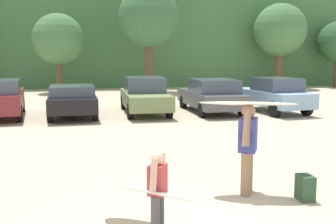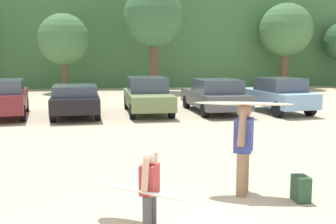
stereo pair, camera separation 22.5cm
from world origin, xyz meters
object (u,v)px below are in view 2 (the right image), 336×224
parked_car_maroon (3,98)px  parked_car_sky_blue (278,95)px  backpack_dropped (301,189)px  person_adult (243,144)px  surfboard_white (148,193)px  parked_car_dark_gray (215,95)px  surfboard_cream (243,104)px  parked_car_olive_green (147,95)px  person_child (149,187)px  parked_car_black (75,99)px

parked_car_maroon → parked_car_sky_blue: 11.54m
backpack_dropped → parked_car_sky_blue: bearing=69.8°
person_adult → surfboard_white: (-1.85, -1.32, -0.39)m
parked_car_dark_gray → surfboard_cream: bearing=164.8°
parked_car_sky_blue → person_adult: bearing=145.0°
parked_car_dark_gray → parked_car_sky_blue: (2.72, -0.46, 0.03)m
parked_car_maroon → surfboard_cream: bearing=-155.1°
surfboard_cream → person_adult: bearing=100.6°
parked_car_dark_gray → surfboard_white: parked_car_dark_gray is taller
surfboard_cream → parked_car_maroon: bearing=-39.8°
parked_car_olive_green → person_adult: person_adult is taller
person_adult → person_child: size_ratio=1.41×
person_adult → surfboard_cream: bearing=-69.9°
parked_car_sky_blue → person_child: size_ratio=3.52×
parked_car_dark_gray → person_child: 12.58m
parked_car_sky_blue → surfboard_cream: 11.11m
parked_car_dark_gray → parked_car_olive_green: bearing=83.0°
person_adult → parked_car_black: bearing=-43.1°
person_adult → person_child: (-1.83, -1.41, -0.27)m
parked_car_maroon → surfboard_white: (4.90, -11.54, -0.26)m
parked_car_dark_gray → parked_car_sky_blue: bearing=-103.5°
parked_car_sky_blue → surfboard_white: bearing=140.2°
surfboard_cream → surfboard_white: bearing=53.8°
person_child → surfboard_cream: surfboard_cream is taller
parked_car_maroon → person_child: size_ratio=3.85×
person_child → person_adult: bearing=-116.4°
parked_car_maroon → parked_car_dark_gray: bearing=-96.7°
parked_car_olive_green → parked_car_black: bearing=97.5°
parked_car_olive_green → person_child: 12.15m
parked_car_black → surfboard_white: bearing=-174.4°
person_child → surfboard_cream: size_ratio=0.63×
surfboard_cream → backpack_dropped: (0.88, -0.61, -1.44)m
parked_car_black → backpack_dropped: size_ratio=9.94×
parked_car_maroon → parked_car_dark_gray: size_ratio=0.97×
parked_car_sky_blue → person_child: parked_car_sky_blue is taller
parked_car_dark_gray → person_adult: bearing=164.9°
parked_car_sky_blue → person_child: 13.27m
parked_car_black → parked_car_sky_blue: size_ratio=1.08×
parked_car_black → parked_car_sky_blue: parked_car_sky_blue is taller
person_child → backpack_dropped: size_ratio=2.62×
parked_car_maroon → person_adult: (6.75, -10.22, 0.13)m
parked_car_olive_green → surfboard_cream: bearing=-177.5°
parked_car_dark_gray → backpack_dropped: parked_car_dark_gray is taller
parked_car_black → parked_car_olive_green: parked_car_olive_green is taller
parked_car_olive_green → backpack_dropped: 11.36m
parked_car_olive_green → parked_car_sky_blue: size_ratio=1.14×
person_adult → surfboard_cream: 0.73m
parked_car_sky_blue → person_adult: 11.17m
surfboard_white → backpack_dropped: size_ratio=4.27×
parked_car_maroon → surfboard_white: 12.54m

